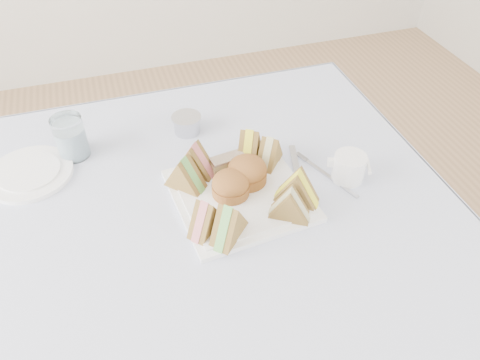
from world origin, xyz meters
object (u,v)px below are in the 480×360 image
object	(u,v)px
table	(221,316)
serving_plate	(240,195)
water_glass	(71,137)
creamer_jug	(349,167)

from	to	relation	value
table	serving_plate	bearing A→B (deg)	32.36
water_glass	serving_plate	bearing A→B (deg)	-37.85
creamer_jug	water_glass	bearing A→B (deg)	176.05
creamer_jug	table	bearing A→B (deg)	-154.02
table	water_glass	xyz separation A→B (m)	(-0.26, 0.29, 0.43)
table	creamer_jug	distance (m)	0.51
water_glass	creamer_jug	distance (m)	0.63
serving_plate	creamer_jug	xyz separation A→B (m)	(0.25, -0.01, 0.03)
table	water_glass	distance (m)	0.58
serving_plate	creamer_jug	distance (m)	0.25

